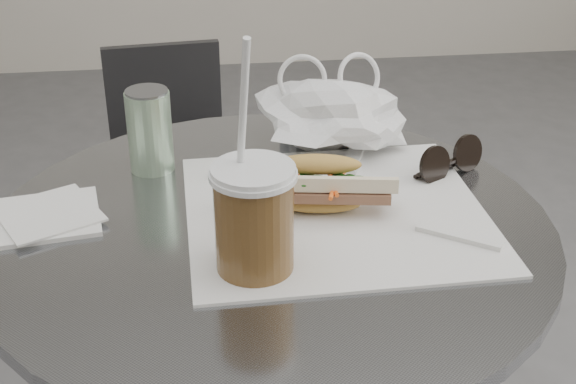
{
  "coord_description": "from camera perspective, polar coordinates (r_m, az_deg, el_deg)",
  "views": [
    {
      "loc": [
        -0.09,
        -0.72,
        1.28
      ],
      "look_at": [
        0.02,
        0.19,
        0.79
      ],
      "focal_mm": 50.0,
      "sensor_mm": 36.0,
      "label": 1
    }
  ],
  "objects": [
    {
      "name": "plastic_bag",
      "position": [
        1.26,
        3.14,
        5.29
      ],
      "size": [
        0.23,
        0.18,
        0.11
      ],
      "primitive_type": null,
      "rotation": [
        0.0,
        0.0,
        0.06
      ],
      "color": "white",
      "rests_on": "cafe_table"
    },
    {
      "name": "banh_mi",
      "position": [
        1.08,
        2.13,
        0.5
      ],
      "size": [
        0.25,
        0.13,
        0.08
      ],
      "rotation": [
        0.0,
        0.0,
        -0.16
      ],
      "color": "tan",
      "rests_on": "sandwich_paper"
    },
    {
      "name": "napkin_stack",
      "position": [
        1.13,
        -16.66,
        -1.63
      ],
      "size": [
        0.16,
        0.16,
        0.01
      ],
      "color": "white",
      "rests_on": "cafe_table"
    },
    {
      "name": "cafe_table",
      "position": [
        1.23,
        -1.17,
        -13.31
      ],
      "size": [
        0.76,
        0.76,
        0.74
      ],
      "color": "slate",
      "rests_on": "ground"
    },
    {
      "name": "drink_can",
      "position": [
        1.21,
        -9.81,
        4.33
      ],
      "size": [
        0.07,
        0.07,
        0.13
      ],
      "color": "#559157",
      "rests_on": "cafe_table"
    },
    {
      "name": "iced_coffee",
      "position": [
        0.94,
        -2.43,
        -1.86
      ],
      "size": [
        0.1,
        0.1,
        0.3
      ],
      "color": "brown",
      "rests_on": "cafe_table"
    },
    {
      "name": "sandwich_paper",
      "position": [
        1.1,
        3.4,
        -1.41
      ],
      "size": [
        0.41,
        0.39,
        0.0
      ],
      "primitive_type": "cube",
      "rotation": [
        0.0,
        0.0,
        0.02
      ],
      "color": "white",
      "rests_on": "cafe_table"
    },
    {
      "name": "chair_far",
      "position": [
        2.02,
        -7.96,
        -1.0
      ],
      "size": [
        0.36,
        0.38,
        0.68
      ],
      "rotation": [
        0.0,
        0.0,
        3.25
      ],
      "color": "#2C2C2E",
      "rests_on": "ground"
    },
    {
      "name": "sunglasses",
      "position": [
        1.21,
        11.42,
        2.15
      ],
      "size": [
        0.12,
        0.08,
        0.06
      ],
      "rotation": [
        0.0,
        0.0,
        0.51
      ],
      "color": "black",
      "rests_on": "cafe_table"
    }
  ]
}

